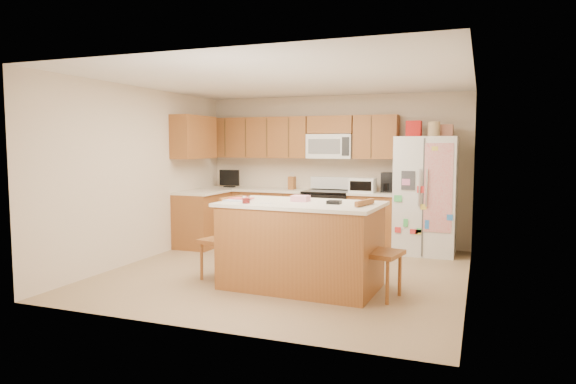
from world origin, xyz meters
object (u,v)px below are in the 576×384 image
at_px(stove, 328,217).
at_px(windsor_chair_right, 377,252).
at_px(island, 301,245).
at_px(refrigerator, 426,194).
at_px(windsor_chair_left, 222,240).
at_px(windsor_chair_back, 328,243).

distance_m(stove, windsor_chair_right, 2.94).
bearing_deg(island, refrigerator, 64.86).
xyz_separation_m(island, windsor_chair_left, (-1.04, 0.02, -0.01)).
height_order(stove, windsor_chair_back, stove).
height_order(refrigerator, island, refrigerator).
bearing_deg(stove, refrigerator, -2.30).
relative_size(stove, refrigerator, 0.55).
xyz_separation_m(stove, windsor_chair_left, (-0.64, -2.53, 0.02)).
distance_m(island, windsor_chair_back, 0.71).
bearing_deg(windsor_chair_back, windsor_chair_right, -44.38).
height_order(stove, windsor_chair_left, stove).
relative_size(windsor_chair_left, windsor_chair_back, 1.20).
distance_m(stove, refrigerator, 1.63).
height_order(stove, refrigerator, refrigerator).
relative_size(refrigerator, windsor_chair_back, 2.35).
xyz_separation_m(stove, windsor_chair_right, (1.32, -2.62, 0.03)).
xyz_separation_m(island, windsor_chair_right, (0.91, -0.08, -0.00)).
xyz_separation_m(refrigerator, island, (-1.16, -2.48, -0.41)).
distance_m(stove, island, 2.58).
bearing_deg(stove, windsor_chair_back, -73.90).
bearing_deg(stove, island, -80.90).
height_order(windsor_chair_back, windsor_chair_right, windsor_chair_right).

